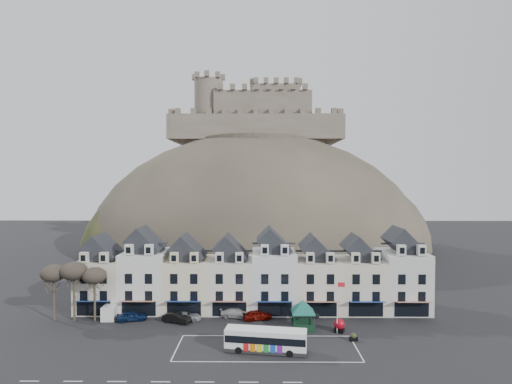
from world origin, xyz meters
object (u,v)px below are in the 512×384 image
at_px(bus, 266,339).
at_px(car_white, 237,313).
at_px(car_black, 177,318).
at_px(car_silver, 186,317).
at_px(white_van, 112,310).
at_px(red_buoy, 339,325).
at_px(car_maroon, 257,315).
at_px(car_charcoal, 306,314).
at_px(bus_shelter, 303,306).
at_px(flagpole, 338,303).
at_px(car_navy, 132,316).

relative_size(bus, car_white, 2.03).
bearing_deg(car_black, car_silver, -38.68).
height_order(white_van, car_silver, white_van).
bearing_deg(red_buoy, car_silver, 169.39).
height_order(car_maroon, car_charcoal, car_maroon).
xyz_separation_m(car_black, car_silver, (1.20, 0.75, -0.10)).
bearing_deg(car_maroon, car_white, 57.12).
bearing_deg(car_charcoal, white_van, 84.45).
bearing_deg(bus_shelter, car_silver, 169.19).
height_order(bus, bus_shelter, bus_shelter).
relative_size(flagpole, car_silver, 1.66).
distance_m(flagpole, white_van, 33.35).
distance_m(red_buoy, car_charcoal, 6.72).
xyz_separation_m(car_silver, car_maroon, (10.40, 0.49, 0.12)).
height_order(flagpole, car_black, flagpole).
relative_size(car_black, car_white, 0.88).
relative_size(car_navy, car_charcoal, 1.16).
bearing_deg(car_charcoal, car_navy, 87.86).
height_order(car_silver, car_maroon, car_maroon).
height_order(car_black, car_silver, car_black).
distance_m(car_white, car_charcoal, 10.41).
xyz_separation_m(car_navy, car_charcoal, (25.68, 1.53, -0.12)).
bearing_deg(car_maroon, flagpole, -129.57).
xyz_separation_m(white_van, car_navy, (3.49, -1.53, -0.29)).
relative_size(car_silver, car_charcoal, 1.17).
xyz_separation_m(car_black, car_maroon, (11.60, 1.24, 0.02)).
distance_m(car_silver, car_maroon, 10.41).
xyz_separation_m(flagpole, car_navy, (-29.17, 4.47, -3.34)).
relative_size(car_black, car_charcoal, 1.17).
relative_size(bus_shelter, car_maroon, 1.50).
xyz_separation_m(bus, car_black, (-12.67, 9.54, -0.81)).
distance_m(flagpole, car_black, 22.99).
height_order(bus, car_charcoal, bus).
height_order(bus, red_buoy, bus).
bearing_deg(car_maroon, white_van, 72.58).
bearing_deg(car_navy, car_black, -111.22).
bearing_deg(red_buoy, bus_shelter, 167.65).
height_order(white_van, car_white, white_van).
height_order(red_buoy, car_navy, red_buoy).
xyz_separation_m(flagpole, car_white, (-13.90, 6.01, -3.36)).
bearing_deg(bus, car_navy, 160.24).
bearing_deg(white_van, bus_shelter, -11.49).
bearing_deg(car_white, car_maroon, -96.95).
relative_size(car_navy, car_silver, 0.99).
height_order(bus_shelter, car_navy, bus_shelter).
xyz_separation_m(car_navy, car_black, (6.74, -0.71, -0.02)).
bearing_deg(red_buoy, car_white, 158.72).
height_order(red_buoy, car_silver, red_buoy).
bearing_deg(car_maroon, car_charcoal, -96.98).
relative_size(bus, red_buoy, 5.57).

